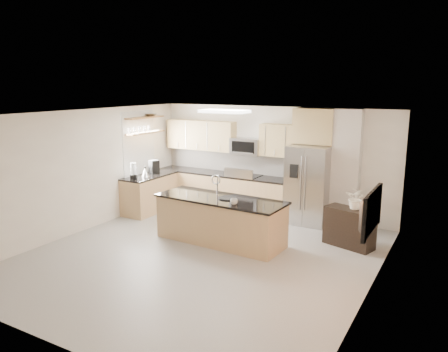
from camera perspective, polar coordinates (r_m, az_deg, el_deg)
The scene contains 27 objects.
floor at distance 8.22m, azimuth -3.06°, elevation -10.37°, with size 6.50×6.50×0.00m, color #9E9C96.
ceiling at distance 7.62m, azimuth -3.27°, elevation 8.02°, with size 6.00×6.50×0.02m, color white.
wall_back at distance 10.64m, azimuth 6.33°, elevation 2.02°, with size 6.00×0.02×2.60m, color beige.
wall_front at distance 5.49m, azimuth -21.98°, elevation -8.29°, with size 6.00×0.02×2.60m, color beige.
wall_left at distance 9.74m, azimuth -18.19°, elevation 0.57°, with size 0.02×6.50×2.60m, color beige.
wall_right at distance 6.74m, azimuth 18.91°, elevation -4.37°, with size 0.02×6.50×2.60m, color beige.
back_counter at distance 11.07m, azimuth -0.27°, elevation -1.90°, with size 3.55×0.66×1.44m.
left_counter at distance 11.01m, azimuth -9.66°, elevation -2.21°, with size 0.66×1.50×0.92m.
range at distance 10.77m, azimuth 2.60°, elevation -2.30°, with size 0.76×0.64×1.14m.
upper_cabinets at distance 11.00m, azimuth -0.22°, elevation 5.18°, with size 3.50×0.33×0.75m.
microwave at distance 10.66m, azimuth 2.96°, elevation 3.89°, with size 0.76×0.40×0.40m.
refrigerator at distance 10.01m, azimuth 10.99°, elevation -1.15°, with size 0.92×0.78×1.78m.
partition_column at distance 9.94m, azimuth 15.66°, elevation 0.94°, with size 0.60×0.30×2.60m, color beige.
window at distance 10.98m, azimuth -11.10°, elevation 4.02°, with size 0.04×1.15×1.65m.
shelf_lower at distance 10.93m, azimuth -10.31°, elevation 5.61°, with size 0.30×1.20×0.04m, color #9B6A3E.
shelf_upper at distance 10.90m, azimuth -10.39°, elevation 7.54°, with size 0.30×1.20×0.04m, color #9B6A3E.
ceiling_fixture at distance 9.20m, azimuth 0.06°, elevation 8.46°, with size 1.00×0.50×0.06m, color white.
island at distance 8.76m, azimuth -0.46°, elevation -5.75°, with size 2.67×1.07×1.33m.
credenza at distance 8.88m, azimuth 16.05°, elevation -6.50°, with size 0.95×0.40×0.76m, color black.
cup at distance 8.16m, azimuth 1.31°, elevation -3.37°, with size 0.14×0.14×0.11m, color silver.
platter at distance 8.60m, azimuth 0.48°, elevation -2.89°, with size 0.37×0.37×0.02m, color black.
blender at distance 10.45m, azimuth -11.75°, elevation 0.49°, with size 0.17×0.17×0.39m.
kettle at distance 10.70m, azimuth -10.26°, elevation 0.50°, with size 0.20×0.20×0.25m.
coffee_maker at distance 11.05m, azimuth -9.14°, elevation 1.15°, with size 0.24×0.26×0.34m.
bowl at distance 11.10m, azimuth -9.51°, elevation 7.96°, with size 0.36×0.36×0.09m, color #A6A5A8.
flower_vase at distance 8.70m, azimuth 16.95°, elevation -2.14°, with size 0.57×0.50×0.64m, color white.
television at distance 6.55m, azimuth 17.84°, elevation -4.30°, with size 1.08×0.14×0.62m, color black.
Camera 1 is at (4.12, -6.39, 3.11)m, focal length 35.00 mm.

